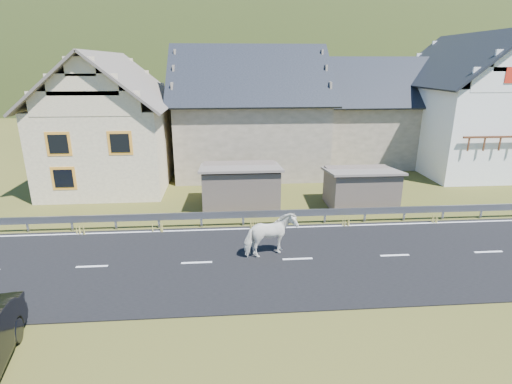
{
  "coord_description": "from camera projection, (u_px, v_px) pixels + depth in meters",
  "views": [
    {
      "loc": [
        -2.77,
        -14.14,
        7.5
      ],
      "look_at": [
        -1.49,
        2.3,
        2.15
      ],
      "focal_mm": 28.0,
      "sensor_mm": 36.0,
      "label": 1
    }
  ],
  "objects": [
    {
      "name": "ground",
      "position": [
        298.0,
        260.0,
        15.93
      ],
      "size": [
        160.0,
        160.0,
        0.0
      ],
      "primitive_type": "plane",
      "color": "#373D14",
      "rests_on": "ground"
    },
    {
      "name": "road",
      "position": [
        298.0,
        259.0,
        15.93
      ],
      "size": [
        60.0,
        7.0,
        0.04
      ],
      "primitive_type": "cube",
      "color": "black",
      "rests_on": "ground"
    },
    {
      "name": "lane_markings",
      "position": [
        298.0,
        259.0,
        15.92
      ],
      "size": [
        60.0,
        6.6,
        0.01
      ],
      "primitive_type": "cube",
      "color": "silver",
      "rests_on": "road"
    },
    {
      "name": "guardrail",
      "position": [
        284.0,
        214.0,
        19.25
      ],
      "size": [
        28.1,
        0.09,
        0.75
      ],
      "color": "#93969B",
      "rests_on": "ground"
    },
    {
      "name": "shed_left",
      "position": [
        241.0,
        187.0,
        21.61
      ],
      "size": [
        4.3,
        3.3,
        2.4
      ],
      "primitive_type": "cube",
      "color": "#695A4E",
      "rests_on": "ground"
    },
    {
      "name": "shed_right",
      "position": [
        361.0,
        188.0,
        21.65
      ],
      "size": [
        3.8,
        2.9,
        2.2
      ],
      "primitive_type": "cube",
      "color": "#695A4E",
      "rests_on": "ground"
    },
    {
      "name": "house_cream",
      "position": [
        110.0,
        115.0,
        25.22
      ],
      "size": [
        7.8,
        9.8,
        8.3
      ],
      "color": "#FDE8B9",
      "rests_on": "ground"
    },
    {
      "name": "house_stone_a",
      "position": [
        249.0,
        105.0,
        28.65
      ],
      "size": [
        10.8,
        9.8,
        8.9
      ],
      "color": "tan",
      "rests_on": "ground"
    },
    {
      "name": "house_stone_b",
      "position": [
        374.0,
        106.0,
        31.41
      ],
      "size": [
        9.8,
        8.8,
        8.1
      ],
      "color": "tan",
      "rests_on": "ground"
    },
    {
      "name": "house_white",
      "position": [
        471.0,
        98.0,
        28.75
      ],
      "size": [
        8.8,
        10.8,
        9.7
      ],
      "color": "white",
      "rests_on": "ground"
    },
    {
      "name": "mountain",
      "position": [
        241.0,
        122.0,
        193.16
      ],
      "size": [
        440.0,
        280.0,
        260.0
      ],
      "primitive_type": "ellipsoid",
      "color": "#293815",
      "rests_on": "ground"
    },
    {
      "name": "conifer_patch",
      "position": [
        41.0,
        68.0,
        114.32
      ],
      "size": [
        76.0,
        50.0,
        28.0
      ],
      "primitive_type": "ellipsoid",
      "color": "black",
      "rests_on": "ground"
    },
    {
      "name": "horse",
      "position": [
        270.0,
        235.0,
        15.95
      ],
      "size": [
        1.65,
        2.3,
        1.77
      ],
      "primitive_type": "imported",
      "rotation": [
        0.0,
        0.0,
        1.94
      ],
      "color": "white",
      "rests_on": "road"
    }
  ]
}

